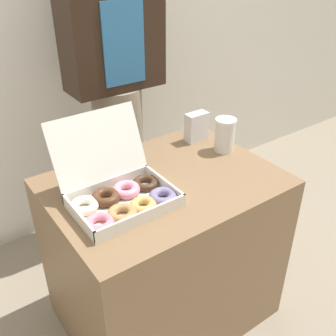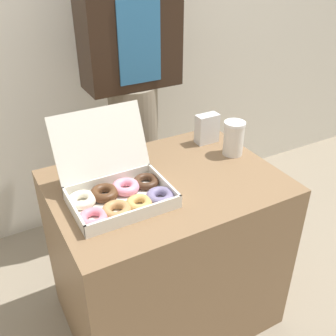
# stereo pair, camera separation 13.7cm
# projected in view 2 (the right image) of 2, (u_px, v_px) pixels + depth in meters

# --- Properties ---
(ground_plane) EXTENTS (14.00, 14.00, 0.00)m
(ground_plane) POSITION_uv_depth(u_px,v_px,m) (166.00, 309.00, 1.83)
(ground_plane) COLOR gray
(table) EXTENTS (0.85, 0.62, 0.71)m
(table) POSITION_uv_depth(u_px,v_px,m) (166.00, 252.00, 1.65)
(table) COLOR brown
(table) RESTS_ON ground_plane
(donut_box) EXTENTS (0.38, 0.34, 0.27)m
(donut_box) POSITION_uv_depth(u_px,v_px,m) (118.00, 191.00, 1.34)
(donut_box) COLOR white
(donut_box) RESTS_ON table
(coffee_cup) EXTENTS (0.09, 0.09, 0.14)m
(coffee_cup) POSITION_uv_depth(u_px,v_px,m) (234.00, 138.00, 1.60)
(coffee_cup) COLOR silver
(coffee_cup) RESTS_ON table
(napkin_holder) EXTENTS (0.10, 0.05, 0.13)m
(napkin_holder) POSITION_uv_depth(u_px,v_px,m) (207.00, 129.00, 1.70)
(napkin_holder) COLOR silver
(napkin_holder) RESTS_ON table
(person_customer) EXTENTS (0.45, 0.25, 1.67)m
(person_customer) POSITION_uv_depth(u_px,v_px,m) (132.00, 77.00, 1.90)
(person_customer) COLOR gray
(person_customer) RESTS_ON ground_plane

